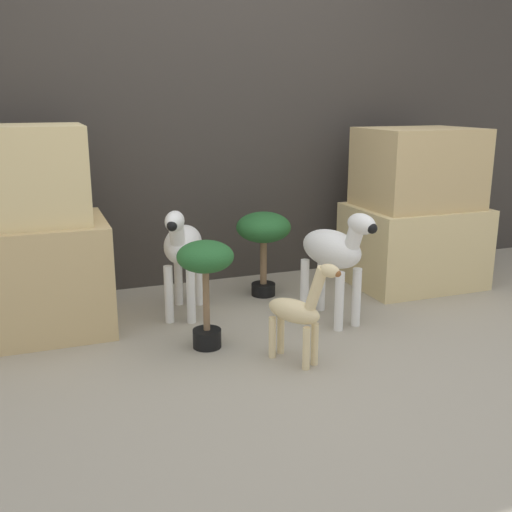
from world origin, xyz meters
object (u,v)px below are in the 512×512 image
(potted_palm_back, at_px, (206,269))
(giraffe_figurine, at_px, (298,312))
(zebra_right, at_px, (335,252))
(potted_palm_front, at_px, (264,233))
(zebra_left, at_px, (182,247))

(potted_palm_back, bearing_deg, giraffe_figurine, -42.87)
(zebra_right, relative_size, potted_palm_front, 1.21)
(zebra_left, height_order, giraffe_figurine, zebra_left)
(potted_palm_front, bearing_deg, potted_palm_back, -130.14)
(zebra_right, xyz_separation_m, potted_palm_front, (-0.20, 0.57, 0.01))
(potted_palm_back, bearing_deg, zebra_left, 89.52)
(potted_palm_front, height_order, potted_palm_back, potted_palm_back)
(zebra_right, relative_size, potted_palm_back, 1.18)
(giraffe_figurine, bearing_deg, potted_palm_front, 78.01)
(zebra_left, distance_m, potted_palm_front, 0.59)
(potted_palm_front, xyz_separation_m, potted_palm_back, (-0.57, -0.67, 0.00))
(giraffe_figurine, relative_size, potted_palm_front, 0.96)
(zebra_right, bearing_deg, potted_palm_back, -172.24)
(zebra_right, relative_size, zebra_left, 1.00)
(zebra_right, xyz_separation_m, zebra_left, (-0.77, 0.40, 0.00))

